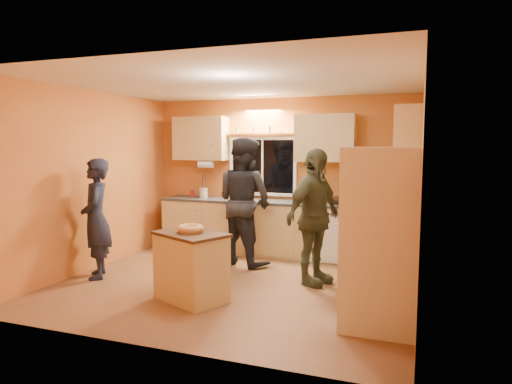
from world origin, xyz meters
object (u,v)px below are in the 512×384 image
at_px(island, 191,266).
at_px(person_left, 96,219).
at_px(refrigerator, 380,238).
at_px(person_center, 244,201).
at_px(person_right, 314,217).

xyz_separation_m(island, person_left, (-1.65, 0.39, 0.41)).
xyz_separation_m(refrigerator, person_left, (-3.79, 0.44, -0.08)).
xyz_separation_m(refrigerator, person_center, (-2.15, 1.81, 0.07)).
bearing_deg(person_center, person_right, 175.06).
bearing_deg(refrigerator, island, 178.50).
relative_size(refrigerator, person_left, 1.10).
relative_size(island, person_left, 0.61).
bearing_deg(person_left, refrigerator, 47.64).
distance_m(refrigerator, person_center, 2.82).
xyz_separation_m(person_left, person_center, (1.64, 1.37, 0.15)).
xyz_separation_m(refrigerator, island, (-2.14, 0.06, -0.49)).
relative_size(refrigerator, island, 1.81).
distance_m(island, person_right, 1.71).
relative_size(island, person_center, 0.51).
bearing_deg(refrigerator, person_right, 128.74).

